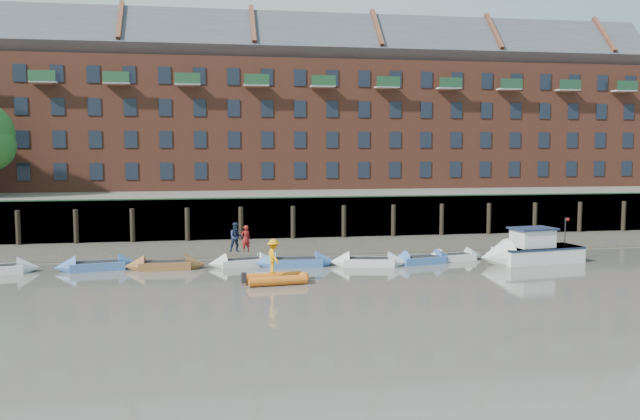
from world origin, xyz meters
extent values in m
plane|color=#605B54|center=(0.00, 0.00, 0.00)|extent=(220.00, 220.00, 0.00)
cube|color=#3D382F|center=(0.00, 18.00, 0.00)|extent=(110.00, 8.00, 0.50)
cube|color=#4C4336|center=(0.00, 14.60, 0.00)|extent=(110.00, 1.60, 0.10)
cube|color=#2D2A26|center=(0.00, 22.40, 1.60)|extent=(110.00, 0.80, 3.20)
cylinder|color=black|center=(-18.00, 21.75, 1.30)|extent=(0.36, 0.36, 2.60)
cylinder|color=black|center=(-14.00, 21.75, 1.30)|extent=(0.36, 0.36, 2.60)
cylinder|color=black|center=(-10.00, 21.75, 1.30)|extent=(0.36, 0.36, 2.60)
cylinder|color=black|center=(-6.00, 21.75, 1.30)|extent=(0.36, 0.36, 2.60)
cylinder|color=black|center=(-2.00, 21.75, 1.30)|extent=(0.36, 0.36, 2.60)
cylinder|color=black|center=(2.00, 21.75, 1.30)|extent=(0.36, 0.36, 2.60)
cylinder|color=black|center=(6.00, 21.75, 1.30)|extent=(0.36, 0.36, 2.60)
cylinder|color=black|center=(10.00, 21.75, 1.30)|extent=(0.36, 0.36, 2.60)
cylinder|color=black|center=(14.00, 21.75, 1.30)|extent=(0.36, 0.36, 2.60)
cylinder|color=black|center=(18.00, 21.75, 1.30)|extent=(0.36, 0.36, 2.60)
cylinder|color=black|center=(22.00, 21.75, 1.30)|extent=(0.36, 0.36, 2.60)
cylinder|color=black|center=(26.00, 21.75, 1.30)|extent=(0.36, 0.36, 2.60)
cylinder|color=black|center=(30.00, 21.75, 1.30)|extent=(0.36, 0.36, 2.60)
cube|color=#264C2D|center=(0.00, 22.10, 3.25)|extent=(110.00, 0.06, 0.10)
cube|color=#5E594D|center=(0.00, 36.00, 1.60)|extent=(110.00, 28.00, 3.20)
cube|color=brown|center=(0.00, 37.00, 9.20)|extent=(80.00, 10.00, 12.00)
cube|color=#42444C|center=(0.00, 37.00, 16.40)|extent=(80.60, 15.56, 15.56)
cube|color=black|center=(-20.00, 31.98, 5.00)|extent=(1.10, 0.12, 1.50)
cube|color=black|center=(-17.00, 31.98, 5.00)|extent=(1.10, 0.12, 1.50)
cube|color=black|center=(-14.00, 31.98, 5.00)|extent=(1.10, 0.12, 1.50)
cube|color=black|center=(-11.00, 31.98, 5.00)|extent=(1.10, 0.12, 1.50)
cube|color=black|center=(-8.00, 31.98, 5.00)|extent=(1.10, 0.12, 1.50)
cube|color=black|center=(-5.00, 31.98, 5.00)|extent=(1.10, 0.12, 1.50)
cube|color=black|center=(-2.00, 31.98, 5.00)|extent=(1.10, 0.12, 1.50)
cube|color=black|center=(1.00, 31.98, 5.00)|extent=(1.10, 0.12, 1.50)
cube|color=black|center=(4.00, 31.98, 5.00)|extent=(1.10, 0.12, 1.50)
cube|color=black|center=(7.00, 31.98, 5.00)|extent=(1.10, 0.12, 1.50)
cube|color=black|center=(10.00, 31.98, 5.00)|extent=(1.10, 0.12, 1.50)
cube|color=black|center=(13.00, 31.98, 5.00)|extent=(1.10, 0.12, 1.50)
cube|color=black|center=(16.00, 31.98, 5.00)|extent=(1.10, 0.12, 1.50)
cube|color=black|center=(19.00, 31.98, 5.00)|extent=(1.10, 0.12, 1.50)
cube|color=black|center=(22.00, 31.98, 5.00)|extent=(1.10, 0.12, 1.50)
cube|color=black|center=(25.00, 31.98, 5.00)|extent=(1.10, 0.12, 1.50)
cube|color=black|center=(28.00, 31.98, 5.00)|extent=(1.10, 0.12, 1.50)
cube|color=black|center=(31.00, 31.98, 5.00)|extent=(1.10, 0.12, 1.50)
cube|color=black|center=(34.00, 31.98, 5.00)|extent=(1.10, 0.12, 1.50)
cube|color=black|center=(37.00, 31.98, 5.00)|extent=(1.10, 0.12, 1.50)
cube|color=black|center=(-20.00, 31.98, 7.80)|extent=(1.10, 0.12, 1.50)
cube|color=black|center=(-17.00, 31.98, 7.80)|extent=(1.10, 0.12, 1.50)
cube|color=black|center=(-14.00, 31.98, 7.80)|extent=(1.10, 0.12, 1.50)
cube|color=black|center=(-11.00, 31.98, 7.80)|extent=(1.10, 0.12, 1.50)
cube|color=black|center=(-8.00, 31.98, 7.80)|extent=(1.10, 0.12, 1.50)
cube|color=black|center=(-5.00, 31.98, 7.80)|extent=(1.10, 0.12, 1.50)
cube|color=black|center=(-2.00, 31.98, 7.80)|extent=(1.10, 0.12, 1.50)
cube|color=black|center=(1.00, 31.98, 7.80)|extent=(1.10, 0.12, 1.50)
cube|color=black|center=(4.00, 31.98, 7.80)|extent=(1.10, 0.12, 1.50)
cube|color=black|center=(7.00, 31.98, 7.80)|extent=(1.10, 0.12, 1.50)
cube|color=black|center=(10.00, 31.98, 7.80)|extent=(1.10, 0.12, 1.50)
cube|color=black|center=(13.00, 31.98, 7.80)|extent=(1.10, 0.12, 1.50)
cube|color=black|center=(16.00, 31.98, 7.80)|extent=(1.10, 0.12, 1.50)
cube|color=black|center=(19.00, 31.98, 7.80)|extent=(1.10, 0.12, 1.50)
cube|color=black|center=(22.00, 31.98, 7.80)|extent=(1.10, 0.12, 1.50)
cube|color=black|center=(25.00, 31.98, 7.80)|extent=(1.10, 0.12, 1.50)
cube|color=black|center=(28.00, 31.98, 7.80)|extent=(1.10, 0.12, 1.50)
cube|color=black|center=(31.00, 31.98, 7.80)|extent=(1.10, 0.12, 1.50)
cube|color=black|center=(34.00, 31.98, 7.80)|extent=(1.10, 0.12, 1.50)
cube|color=black|center=(37.00, 31.98, 7.80)|extent=(1.10, 0.12, 1.50)
cube|color=black|center=(-20.00, 31.98, 10.60)|extent=(1.10, 0.12, 1.50)
cube|color=black|center=(-17.00, 31.98, 10.60)|extent=(1.10, 0.12, 1.50)
cube|color=black|center=(-14.00, 31.98, 10.60)|extent=(1.10, 0.12, 1.50)
cube|color=black|center=(-11.00, 31.98, 10.60)|extent=(1.10, 0.12, 1.50)
cube|color=black|center=(-8.00, 31.98, 10.60)|extent=(1.10, 0.12, 1.50)
cube|color=black|center=(-5.00, 31.98, 10.60)|extent=(1.10, 0.12, 1.50)
cube|color=black|center=(-2.00, 31.98, 10.60)|extent=(1.10, 0.12, 1.50)
cube|color=black|center=(1.00, 31.98, 10.60)|extent=(1.10, 0.12, 1.50)
cube|color=black|center=(4.00, 31.98, 10.60)|extent=(1.10, 0.12, 1.50)
cube|color=black|center=(7.00, 31.98, 10.60)|extent=(1.10, 0.12, 1.50)
cube|color=black|center=(10.00, 31.98, 10.60)|extent=(1.10, 0.12, 1.50)
cube|color=black|center=(13.00, 31.98, 10.60)|extent=(1.10, 0.12, 1.50)
cube|color=black|center=(16.00, 31.98, 10.60)|extent=(1.10, 0.12, 1.50)
cube|color=black|center=(19.00, 31.98, 10.60)|extent=(1.10, 0.12, 1.50)
cube|color=black|center=(22.00, 31.98, 10.60)|extent=(1.10, 0.12, 1.50)
cube|color=black|center=(25.00, 31.98, 10.60)|extent=(1.10, 0.12, 1.50)
cube|color=black|center=(28.00, 31.98, 10.60)|extent=(1.10, 0.12, 1.50)
cube|color=black|center=(31.00, 31.98, 10.60)|extent=(1.10, 0.12, 1.50)
cube|color=black|center=(34.00, 31.98, 10.60)|extent=(1.10, 0.12, 1.50)
cube|color=black|center=(37.00, 31.98, 10.60)|extent=(1.10, 0.12, 1.50)
cube|color=black|center=(-20.00, 31.98, 13.40)|extent=(1.10, 0.12, 1.50)
cube|color=black|center=(-17.00, 31.98, 13.40)|extent=(1.10, 0.12, 1.50)
cube|color=black|center=(-14.00, 31.98, 13.40)|extent=(1.10, 0.12, 1.50)
cube|color=black|center=(-11.00, 31.98, 13.40)|extent=(1.10, 0.12, 1.50)
cube|color=black|center=(-8.00, 31.98, 13.40)|extent=(1.10, 0.12, 1.50)
cube|color=black|center=(-5.00, 31.98, 13.40)|extent=(1.10, 0.12, 1.50)
cube|color=black|center=(-2.00, 31.98, 13.40)|extent=(1.10, 0.12, 1.50)
cube|color=black|center=(1.00, 31.98, 13.40)|extent=(1.10, 0.12, 1.50)
cube|color=black|center=(4.00, 31.98, 13.40)|extent=(1.10, 0.12, 1.50)
cube|color=black|center=(7.00, 31.98, 13.40)|extent=(1.10, 0.12, 1.50)
cube|color=black|center=(10.00, 31.98, 13.40)|extent=(1.10, 0.12, 1.50)
cube|color=black|center=(13.00, 31.98, 13.40)|extent=(1.10, 0.12, 1.50)
cube|color=black|center=(16.00, 31.98, 13.40)|extent=(1.10, 0.12, 1.50)
cube|color=black|center=(19.00, 31.98, 13.40)|extent=(1.10, 0.12, 1.50)
cube|color=black|center=(22.00, 31.98, 13.40)|extent=(1.10, 0.12, 1.50)
cube|color=black|center=(25.00, 31.98, 13.40)|extent=(1.10, 0.12, 1.50)
cube|color=black|center=(28.00, 31.98, 13.40)|extent=(1.10, 0.12, 1.50)
cube|color=black|center=(31.00, 31.98, 13.40)|extent=(1.10, 0.12, 1.50)
cube|color=black|center=(34.00, 31.98, 13.40)|extent=(1.10, 0.12, 1.50)
cube|color=black|center=(37.00, 31.98, 13.40)|extent=(1.10, 0.12, 1.50)
cone|color=silver|center=(-14.73, 10.96, 0.24)|extent=(1.45, 1.59, 1.38)
cube|color=#3E65A3|center=(-10.91, 10.96, 0.24)|extent=(3.25, 1.87, 0.48)
cone|color=#3E65A3|center=(-9.16, 11.26, 0.24)|extent=(1.40, 1.56, 1.38)
cone|color=#3E65A3|center=(-12.67, 10.66, 0.24)|extent=(1.40, 1.56, 1.38)
cube|color=black|center=(-10.91, 10.96, 0.46)|extent=(2.69, 1.45, 0.06)
cube|color=brown|center=(-7.03, 10.48, 0.23)|extent=(3.00, 1.37, 0.47)
cone|color=brown|center=(-5.29, 10.47, 0.23)|extent=(1.17, 1.36, 1.35)
cone|color=brown|center=(-8.77, 10.49, 0.23)|extent=(1.17, 1.36, 1.35)
cube|color=black|center=(-7.03, 10.48, 0.45)|extent=(2.50, 1.03, 0.06)
cube|color=silver|center=(-2.48, 10.85, 0.21)|extent=(2.90, 1.73, 0.42)
cone|color=silver|center=(-0.93, 11.16, 0.21)|extent=(1.27, 1.41, 1.22)
cone|color=silver|center=(-4.03, 10.55, 0.21)|extent=(1.27, 1.41, 1.22)
cube|color=black|center=(-2.48, 10.85, 0.40)|extent=(2.40, 1.34, 0.06)
cube|color=#3E65A3|center=(0.65, 10.20, 0.24)|extent=(3.17, 1.52, 0.49)
cone|color=#3E65A3|center=(2.47, 10.13, 0.24)|extent=(1.27, 1.45, 1.41)
cone|color=#3E65A3|center=(-1.17, 10.27, 0.24)|extent=(1.27, 1.45, 1.41)
cube|color=black|center=(0.65, 10.20, 0.47)|extent=(2.64, 1.15, 0.06)
cube|color=silver|center=(5.01, 9.59, 0.24)|extent=(3.22, 1.91, 0.47)
cone|color=silver|center=(6.74, 9.26, 0.24)|extent=(1.41, 1.56, 1.36)
cone|color=silver|center=(3.28, 9.93, 0.24)|extent=(1.41, 1.56, 1.36)
cube|color=black|center=(5.01, 9.59, 0.45)|extent=(2.66, 1.48, 0.06)
cube|color=#3E65A3|center=(8.42, 9.84, 0.22)|extent=(3.02, 1.81, 0.44)
cone|color=#3E65A3|center=(10.03, 10.17, 0.22)|extent=(1.33, 1.47, 1.27)
cone|color=#3E65A3|center=(6.81, 9.51, 0.22)|extent=(1.33, 1.47, 1.27)
cube|color=black|center=(8.42, 9.84, 0.42)|extent=(2.49, 1.41, 0.06)
cube|color=silver|center=(10.81, 10.63, 0.20)|extent=(2.73, 1.54, 0.40)
cone|color=silver|center=(12.30, 10.86, 0.20)|extent=(1.17, 1.30, 1.17)
cone|color=silver|center=(9.31, 10.41, 0.20)|extent=(1.17, 1.30, 1.17)
cube|color=black|center=(10.81, 10.63, 0.38)|extent=(2.26, 1.19, 0.06)
cylinder|color=orange|center=(-1.14, 5.77, 0.25)|extent=(3.09, 0.87, 0.50)
cylinder|color=orange|center=(-1.01, 4.71, 0.25)|extent=(3.09, 0.87, 0.50)
sphere|color=orange|center=(0.44, 5.43, 0.25)|extent=(0.58, 0.58, 0.58)
cube|color=black|center=(-1.07, 5.24, 0.25)|extent=(2.63, 1.17, 0.17)
cube|color=silver|center=(15.71, 9.08, 0.49)|extent=(5.63, 2.96, 0.98)
cone|color=silver|center=(12.61, 8.61, 0.49)|extent=(2.14, 2.43, 2.18)
cube|color=#19233F|center=(15.71, 9.08, 0.92)|extent=(5.63, 3.00, 0.12)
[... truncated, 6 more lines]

